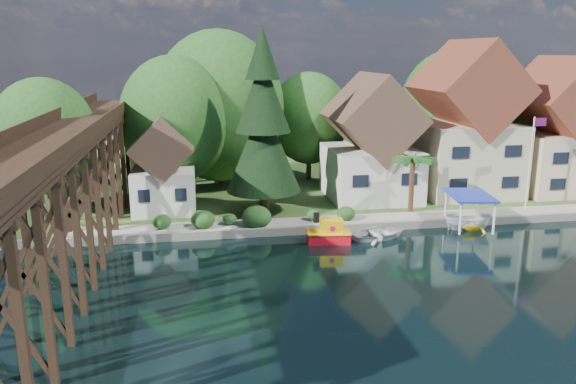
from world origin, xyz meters
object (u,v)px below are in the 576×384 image
house_left (371,146)px  boat_canopy (469,215)px  house_center (465,129)px  shed (163,171)px  palm_tree (413,161)px  flagpole (532,153)px  boat_white_a (379,232)px  trestle_bridge (74,180)px  tugboat (329,233)px  conifer (263,125)px  house_right (557,135)px  boat_yellow (475,223)px

house_left → boat_canopy: bearing=-61.2°
house_center → shed: (-27.00, -2.00, -2.59)m
shed → palm_tree: 20.21m
flagpole → boat_white_a: (-14.01, -3.74, -4.78)m
trestle_bridge → tugboat: (16.86, 0.72, -4.68)m
conifer → palm_tree: size_ratio=3.05×
trestle_bridge → conifer: size_ratio=3.00×
house_right → conifer: conifer is taller
boat_canopy → palm_tree: bearing=128.8°
house_left → tugboat: bearing=-121.3°
conifer → boat_white_a: (7.69, -6.52, -7.15)m
house_center → boat_yellow: (-3.58, -9.74, -5.80)m
conifer → flagpole: size_ratio=1.91×
boat_canopy → tugboat: bearing=-174.6°
flagpole → tugboat: flagpole is taller
boat_canopy → house_right: bearing=34.8°
house_center → palm_tree: size_ratio=2.87×
trestle_bridge → flagpole: bearing=7.9°
palm_tree → flagpole: bearing=-5.0°
house_left → shed: size_ratio=1.40×
conifer → palm_tree: 12.33m
boat_white_a → boat_canopy: (7.28, 0.71, 0.76)m
house_right → tugboat: size_ratio=3.81×
house_right → trestle_bridge: bearing=-165.2°
boat_yellow → shed: bearing=53.3°
trestle_bridge → boat_white_a: 21.30m
shed → boat_canopy: shed is taller
trestle_bridge → boat_yellow: trestle_bridge is taller
conifer → tugboat: 10.48m
boat_white_a → boat_yellow: bearing=-98.5°
boat_canopy → flagpole: bearing=24.2°
tugboat → boat_white_a: size_ratio=0.76×
house_center → boat_yellow: size_ratio=5.89×
trestle_bridge → boat_canopy: size_ratio=9.25×
flagpole → boat_canopy: bearing=-155.8°
boat_white_a → house_left: bearing=-25.7°
tugboat → boat_yellow: (11.57, 0.87, -0.05)m
palm_tree → tugboat: 10.23m
shed → tugboat: size_ratio=2.40×
house_center → shed: size_ratio=1.77×
house_left → trestle_bridge: bearing=-154.8°
shed → boat_yellow: bearing=-18.3°
trestle_bridge → boat_white_a: trestle_bridge is taller
tugboat → boat_white_a: 3.86m
house_left → house_right: bearing=0.0°
boat_white_a → conifer: bearing=37.3°
house_left → shed: bearing=-175.2°
shed → boat_yellow: size_ratio=3.33×
palm_tree → flagpole: size_ratio=0.63×
shed → conifer: bearing=-12.3°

